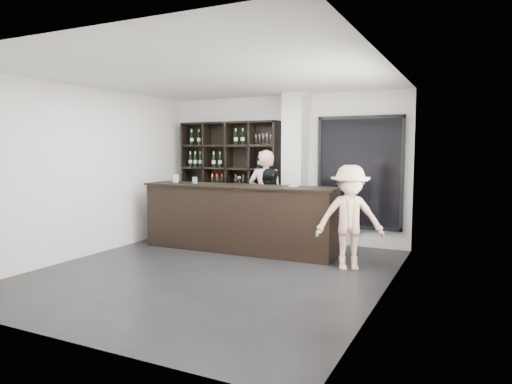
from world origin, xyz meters
The scene contains 12 objects.
floor centered at (0.00, 0.00, -0.01)m, with size 5.00×5.50×0.01m, color black.
wine_shelf centered at (-1.15, 2.57, 1.20)m, with size 2.20×0.35×2.40m, color black, non-canonical shape.
structural_column centered at (0.35, 2.47, 1.45)m, with size 0.40×0.40×2.90m, color silver.
glass_panel centered at (1.55, 2.69, 1.40)m, with size 1.60×0.08×2.10m.
tasting_counter centered at (-0.32, 1.41, 0.60)m, with size 3.63×0.75×1.20m.
taster_pink centered at (-0.15, 2.22, 0.91)m, with size 0.66×0.44×1.82m, color beige.
taster_black centered at (0.07, 1.85, 0.74)m, with size 0.72×0.56×1.48m, color black.
customer centered at (1.80, 1.05, 0.80)m, with size 1.03×0.59×1.60m, color #A27F6C.
wine_glass centered at (-0.31, 1.44, 1.29)m, with size 0.08×0.08×0.18m, color white, non-canonical shape.
spit_cup centered at (-1.22, 1.37, 1.26)m, with size 0.09×0.09×0.12m, color #A9BBC8.
napkin_stack centered at (0.69, 1.55, 1.21)m, with size 0.12×0.12×0.02m, color white.
card_stand centered at (-1.71, 1.46, 1.27)m, with size 0.10×0.05×0.15m, color white.
Camera 1 is at (3.52, -5.75, 1.85)m, focal length 32.00 mm.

